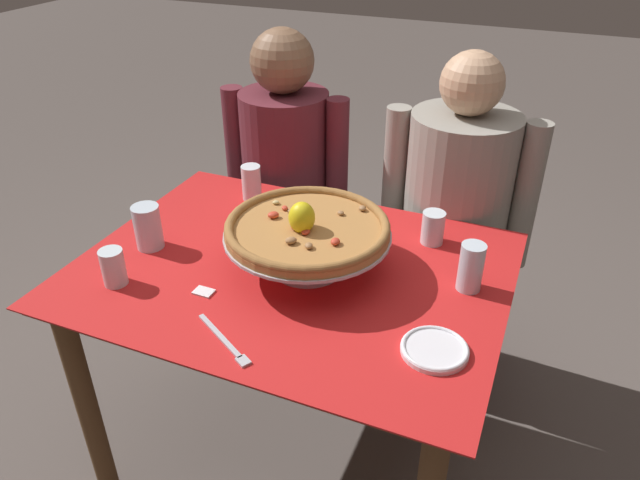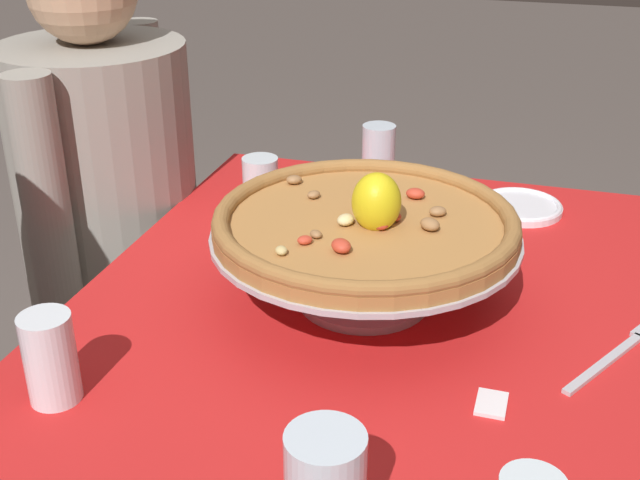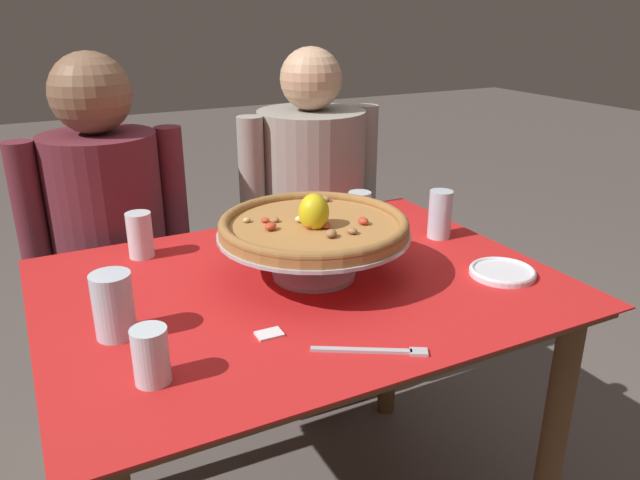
% 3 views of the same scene
% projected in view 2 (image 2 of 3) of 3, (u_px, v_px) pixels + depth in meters
% --- Properties ---
extents(dining_table, '(1.13, 0.86, 0.74)m').
position_uv_depth(dining_table, '(366.00, 385.00, 1.20)').
color(dining_table, brown).
rests_on(dining_table, ground).
extents(pizza_stand, '(0.44, 0.44, 0.11)m').
position_uv_depth(pizza_stand, '(365.00, 251.00, 1.15)').
color(pizza_stand, '#B7B7C1').
rests_on(pizza_stand, dining_table).
extents(pizza, '(0.43, 0.43, 0.09)m').
position_uv_depth(pizza, '(366.00, 221.00, 1.13)').
color(pizza, '#AD753D').
rests_on(pizza, pizza_stand).
extents(water_glass_side_right, '(0.06, 0.06, 0.13)m').
position_uv_depth(water_glass_side_right, '(378.00, 162.00, 1.54)').
color(water_glass_side_right, silver).
rests_on(water_glass_side_right, dining_table).
extents(water_glass_back_right, '(0.06, 0.06, 0.10)m').
position_uv_depth(water_glass_back_right, '(261.00, 186.00, 1.47)').
color(water_glass_back_right, silver).
rests_on(water_glass_back_right, dining_table).
extents(water_glass_back_left, '(0.06, 0.06, 0.11)m').
position_uv_depth(water_glass_back_left, '(51.00, 364.00, 0.96)').
color(water_glass_back_left, white).
rests_on(water_glass_back_left, dining_table).
extents(side_plate, '(0.15, 0.15, 0.02)m').
position_uv_depth(side_plate, '(520.00, 206.00, 1.47)').
color(side_plate, white).
rests_on(side_plate, dining_table).
extents(dinner_fork, '(0.19, 0.12, 0.01)m').
position_uv_depth(dinner_fork, '(615.00, 355.00, 1.06)').
color(dinner_fork, '#B7B7C1').
rests_on(dinner_fork, dining_table).
extents(sugar_packet, '(0.05, 0.04, 0.00)m').
position_uv_depth(sugar_packet, '(491.00, 404.00, 0.97)').
color(sugar_packet, white).
rests_on(sugar_packet, dining_table).
extents(diner_right, '(0.50, 0.37, 1.21)m').
position_uv_depth(diner_right, '(115.00, 257.00, 1.64)').
color(diner_right, maroon).
rests_on(diner_right, ground).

